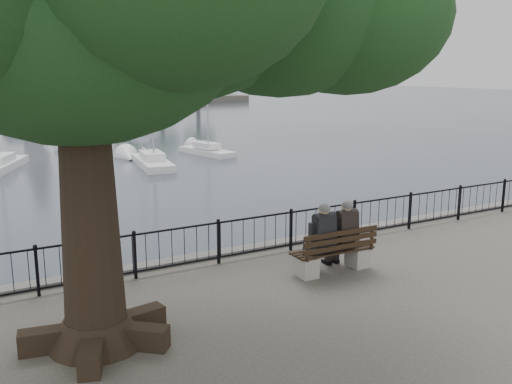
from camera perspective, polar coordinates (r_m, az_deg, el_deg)
harbor at (r=14.49m, az=-0.98°, el=-7.77°), size 260.00×260.00×1.20m
railing at (r=13.75m, az=0.00°, el=-4.24°), size 22.06×0.06×1.00m
bench at (r=12.91m, az=7.79°, el=-6.40°), size 1.96×0.61×1.03m
person_left at (r=12.69m, az=6.36°, el=-4.83°), size 0.48×0.81×1.63m
person_right at (r=13.04m, az=8.59°, el=-4.42°), size 0.48×0.81×1.63m
lion_monument at (r=59.63m, az=-21.38°, el=8.11°), size 5.53×5.53×8.28m
sailboat_b at (r=34.51m, az=-24.26°, el=2.66°), size 3.63×5.66×12.81m
sailboat_c at (r=33.15m, az=-10.33°, el=3.14°), size 2.26×5.61×11.66m
sailboat_d at (r=37.24m, az=-4.95°, el=4.18°), size 2.20×4.81×8.45m
sailboat_f at (r=43.28m, az=-18.20°, el=4.78°), size 2.79×4.97×9.79m
sailboat_g at (r=51.38m, az=-11.57°, el=6.22°), size 1.53×5.11×10.03m
far_shore at (r=94.07m, az=-9.65°, el=11.16°), size 30.00×8.60×9.18m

